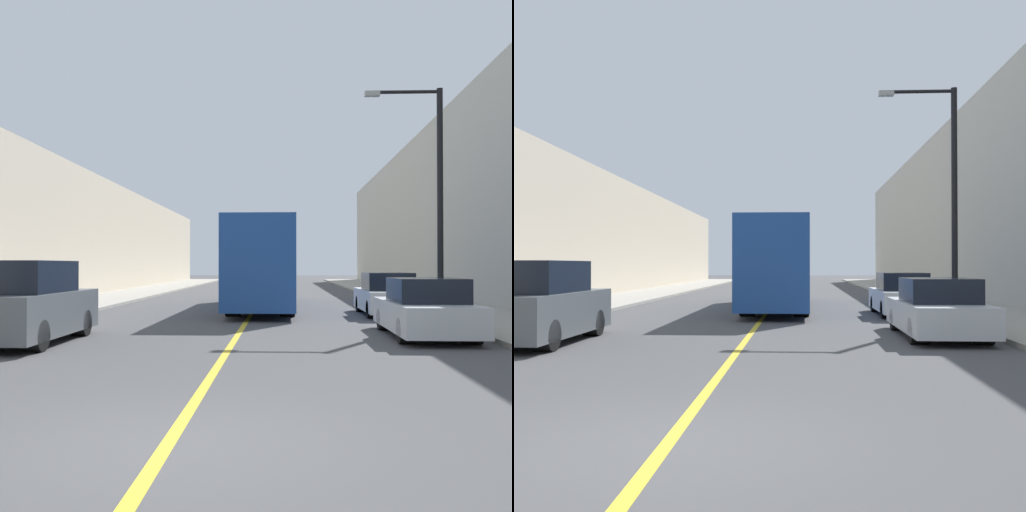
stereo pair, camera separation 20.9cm
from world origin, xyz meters
The scene contains 11 objects.
ground_plane centered at (0.00, 0.00, 0.00)m, with size 200.00×200.00×0.00m, color #474749.
sidewalk_left centered at (-8.09, 30.00, 0.06)m, with size 3.94×72.00×0.13m, color #9E998E.
sidewalk_right centered at (8.09, 30.00, 0.06)m, with size 3.94×72.00×0.13m, color #9E998E.
building_row_left centered at (-12.06, 30.00, 3.67)m, with size 4.00×72.00×7.34m, color beige.
building_row_right centered at (12.06, 30.00, 5.24)m, with size 4.00×72.00×10.48m, color #B7B2A3.
road_center_line centered at (0.00, 30.00, 0.00)m, with size 0.16×72.00×0.01m, color gold.
bus centered at (0.37, 19.24, 1.87)m, with size 2.47×12.60×3.51m.
parked_suv_left centered at (-4.78, 7.79, 0.89)m, with size 1.87×4.56×1.94m.
car_right_near centered at (4.81, 9.46, 0.68)m, with size 1.89×4.73×1.50m.
car_right_mid centered at (4.97, 16.08, 0.70)m, with size 1.82×4.74×1.56m.
street_lamp_right centered at (6.19, 14.13, 4.46)m, with size 2.59×0.24×7.60m.
Camera 1 is at (1.18, -5.98, 1.84)m, focal length 42.00 mm.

